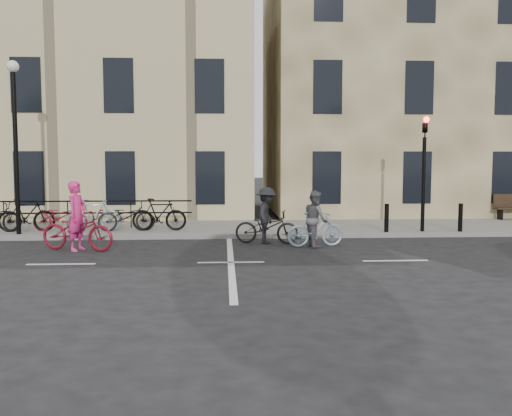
{
  "coord_description": "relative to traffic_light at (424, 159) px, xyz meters",
  "views": [
    {
      "loc": [
        -0.17,
        -13.47,
        2.49
      ],
      "look_at": [
        0.74,
        2.38,
        1.1
      ],
      "focal_mm": 40.0,
      "sensor_mm": 36.0,
      "label": 1
    }
  ],
  "objects": [
    {
      "name": "ground",
      "position": [
        -6.2,
        -4.34,
        -2.45
      ],
      "size": [
        120.0,
        120.0,
        0.0
      ],
      "primitive_type": "plane",
      "color": "black",
      "rests_on": "ground"
    },
    {
      "name": "sidewalk",
      "position": [
        -10.2,
        1.66,
        -2.38
      ],
      "size": [
        46.0,
        4.0,
        0.15
      ],
      "primitive_type": "cube",
      "color": "slate",
      "rests_on": "ground"
    },
    {
      "name": "building_east",
      "position": [
        2.8,
        8.66,
        3.7
      ],
      "size": [
        14.0,
        10.0,
        12.0
      ],
      "primitive_type": "cube",
      "color": "olive",
      "rests_on": "sidewalk"
    },
    {
      "name": "building_west",
      "position": [
        -15.2,
        8.66,
        2.7
      ],
      "size": [
        20.0,
        10.0,
        10.0
      ],
      "primitive_type": "cube",
      "color": "#C5B285",
      "rests_on": "sidewalk"
    },
    {
      "name": "traffic_light",
      "position": [
        0.0,
        0.0,
        0.0
      ],
      "size": [
        0.18,
        0.3,
        3.9
      ],
      "color": "black",
      "rests_on": "sidewalk"
    },
    {
      "name": "lamp_post",
      "position": [
        -12.7,
        0.06,
        1.04
      ],
      "size": [
        0.36,
        0.36,
        5.28
      ],
      "color": "black",
      "rests_on": "sidewalk"
    },
    {
      "name": "bollard_east",
      "position": [
        -1.2,
        -0.09,
        -1.85
      ],
      "size": [
        0.14,
        0.14,
        0.9
      ],
      "primitive_type": "cylinder",
      "color": "black",
      "rests_on": "sidewalk"
    },
    {
      "name": "bollard_west",
      "position": [
        1.2,
        -0.09,
        -1.85
      ],
      "size": [
        0.14,
        0.14,
        0.9
      ],
      "primitive_type": "cylinder",
      "color": "black",
      "rests_on": "sidewalk"
    },
    {
      "name": "parked_bikes",
      "position": [
        -11.12,
        0.7,
        -1.81
      ],
      "size": [
        7.25,
        1.23,
        1.05
      ],
      "color": "black",
      "rests_on": "sidewalk"
    },
    {
      "name": "cyclist_pink",
      "position": [
        -10.31,
        -2.31,
        -1.8
      ],
      "size": [
        2.23,
        1.35,
        1.88
      ],
      "rotation": [
        0.0,
        0.0,
        1.26
      ],
      "color": "maroon",
      "rests_on": "ground"
    },
    {
      "name": "cyclist_grey",
      "position": [
        -3.79,
        -2.04,
        -1.81
      ],
      "size": [
        1.7,
        0.87,
        1.59
      ],
      "rotation": [
        0.0,
        0.0,
        1.76
      ],
      "color": "#89A7B3",
      "rests_on": "ground"
    },
    {
      "name": "cyclist_dark",
      "position": [
        -5.11,
        -1.33,
        -1.8
      ],
      "size": [
        1.96,
        1.18,
        1.66
      ],
      "rotation": [
        0.0,
        0.0,
        1.35
      ],
      "color": "black",
      "rests_on": "ground"
    }
  ]
}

